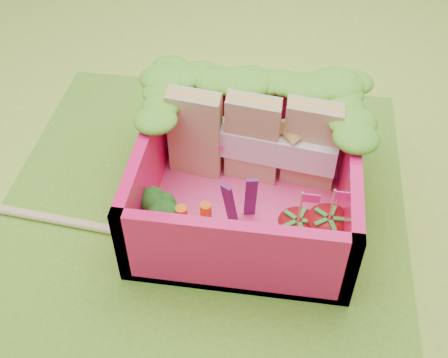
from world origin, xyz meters
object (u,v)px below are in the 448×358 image
strawberry_right (327,233)px  bento_box (247,178)px  strawberry_left (297,234)px  chopsticks (53,219)px  sandwich_stack (253,140)px  broccoli (166,210)px

strawberry_right → bento_box: bearing=150.1°
strawberry_left → chopsticks: strawberry_left is taller
sandwich_stack → broccoli: size_ratio=3.29×
strawberry_left → strawberry_right: bearing=8.3°
sandwich_stack → broccoli: (-0.45, -0.57, -0.11)m
bento_box → chopsticks: bento_box is taller
strawberry_right → chopsticks: size_ratio=0.24×
chopsticks → strawberry_right: bearing=-0.3°
broccoli → strawberry_right: size_ratio=0.69×
sandwich_stack → bento_box: bearing=-91.1°
sandwich_stack → chopsticks: bearing=-154.9°
strawberry_right → strawberry_left: bearing=-171.7°
sandwich_stack → strawberry_left: size_ratio=2.35×
sandwich_stack → strawberry_right: bearing=-49.0°
broccoli → strawberry_left: bearing=-1.6°
bento_box → broccoli: bearing=-146.8°
broccoli → strawberry_right: strawberry_right is taller
sandwich_stack → strawberry_left: bearing=-61.4°
bento_box → sandwich_stack: 0.29m
broccoli → chopsticks: broccoli is taller
sandwich_stack → strawberry_left: (0.32, -0.59, -0.17)m
strawberry_left → broccoli: bearing=178.4°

